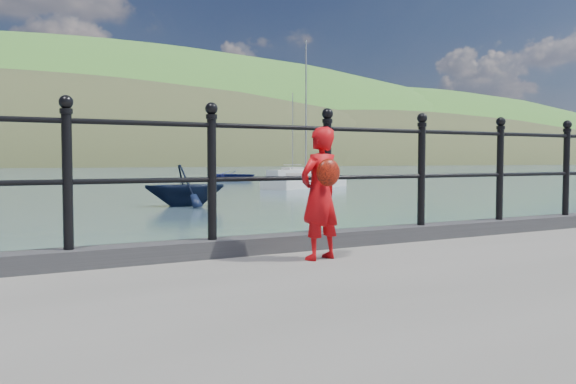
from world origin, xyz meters
TOP-DOWN VIEW (x-y plane):
  - ground at (0.00, 0.00)m, footprint 600.00×600.00m
  - kerb at (0.00, -0.15)m, footprint 60.00×0.30m
  - railing at (0.00, -0.15)m, footprint 18.11×0.11m
  - far_shore at (38.34, 239.41)m, footprint 830.00×200.00m
  - child at (0.13, -0.75)m, footprint 0.46×0.37m
  - launch_blue at (20.08, 44.99)m, footprint 5.28×5.55m
  - launch_navy at (5.80, 18.04)m, footprint 3.50×3.13m
  - sailboat_far at (33.66, 57.56)m, footprint 7.31×4.06m
  - sailboat_near at (18.47, 29.59)m, footprint 7.52×4.98m

SIDE VIEW (x-z plane):
  - far_shore at x=38.34m, z-range -100.57..55.43m
  - ground at x=0.00m, z-range 0.00..0.00m
  - sailboat_near at x=18.47m, z-range -4.64..5.32m
  - sailboat_far at x=33.66m, z-range -4.65..5.34m
  - launch_blue at x=20.08m, z-range 0.00..0.94m
  - launch_navy at x=5.80m, z-range 0.00..1.67m
  - kerb at x=0.00m, z-range 1.00..1.15m
  - child at x=0.13m, z-range 1.01..2.13m
  - railing at x=0.00m, z-range 1.23..2.42m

